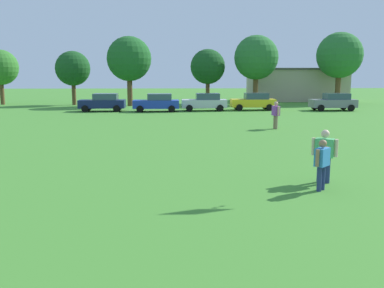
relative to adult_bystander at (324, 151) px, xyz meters
name	(u,v)px	position (x,y,z in m)	size (l,w,h in m)	color
ground_plane	(134,128)	(-7.33, 14.62, -1.03)	(160.00, 160.00, 0.00)	#42842D
adult_bystander	(324,151)	(0.00, 0.00, 0.00)	(0.74, 0.55, 1.73)	navy
bystander_near_trees	(322,161)	(-0.41, -0.92, -0.10)	(0.56, 0.56, 1.56)	navy
bystander_midfield	(276,113)	(1.83, 13.66, 0.02)	(0.44, 0.82, 1.76)	#8C7259
parked_car_navy_0	(103,102)	(-11.33, 27.55, -0.17)	(4.30, 2.02, 1.68)	#141E4C
parked_car_blue_1	(157,102)	(-6.19, 26.94, -0.17)	(4.30, 2.02, 1.68)	#1E38AD
parked_car_silver_2	(205,102)	(-1.59, 27.65, -0.17)	(4.30, 2.02, 1.68)	silver
parked_car_yellow_3	(254,101)	(3.26, 28.17, -0.17)	(4.30, 2.02, 1.68)	yellow
parked_car_gray_4	(334,102)	(10.91, 27.20, -0.17)	(4.30, 2.02, 1.68)	slate
tree_far_left	(0,68)	(-24.45, 37.26, 3.23)	(4.05, 4.05, 6.31)	brown
tree_left	(73,69)	(-15.99, 36.28, 3.10)	(3.92, 3.92, 6.11)	brown
tree_center_left	(129,59)	(-9.43, 34.48, 4.12)	(4.89, 4.89, 7.63)	brown
tree_center_right	(208,67)	(-0.42, 38.00, 3.35)	(4.16, 4.16, 6.48)	brown
tree_right	(256,58)	(5.08, 36.45, 4.37)	(5.13, 5.13, 7.99)	brown
tree_far_right	(340,55)	(15.28, 37.27, 4.68)	(5.43, 5.43, 8.46)	brown
house_left	(296,84)	(11.86, 42.94, 1.13)	(12.67, 6.70, 4.29)	tan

